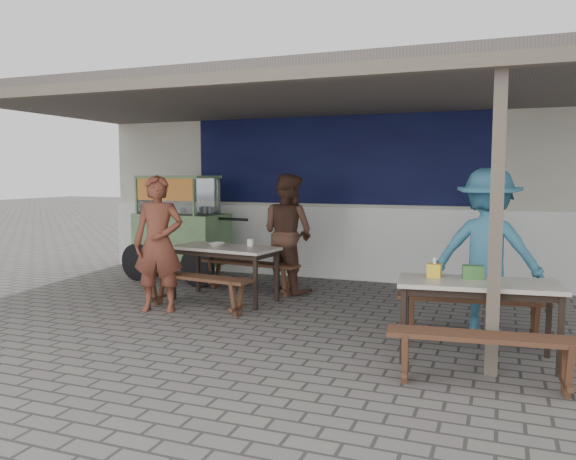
% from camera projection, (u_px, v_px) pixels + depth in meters
% --- Properties ---
extents(ground, '(60.00, 60.00, 0.00)m').
position_uv_depth(ground, '(279.00, 323.00, 6.56)').
color(ground, '#615E57').
rests_on(ground, ground).
extents(back_wall, '(9.00, 1.28, 3.50)m').
position_uv_depth(back_wall, '(355.00, 175.00, 9.72)').
color(back_wall, silver).
rests_on(back_wall, ground).
extents(warung_roof, '(9.00, 4.21, 2.81)m').
position_uv_depth(warung_roof, '(306.00, 97.00, 7.13)').
color(warung_roof, '#544C48').
rests_on(warung_roof, ground).
extents(table_left, '(1.54, 0.86, 0.75)m').
position_uv_depth(table_left, '(224.00, 252.00, 7.69)').
color(table_left, beige).
rests_on(table_left, ground).
extents(bench_left_street, '(1.58, 0.48, 0.45)m').
position_uv_depth(bench_left_street, '(196.00, 284.00, 7.16)').
color(bench_left_street, brown).
rests_on(bench_left_street, ground).
extents(bench_left_wall, '(1.58, 0.48, 0.45)m').
position_uv_depth(bench_left_wall, '(250.00, 269.00, 8.28)').
color(bench_left_wall, brown).
rests_on(bench_left_wall, ground).
extents(table_right, '(1.50, 0.79, 0.75)m').
position_uv_depth(table_right, '(478.00, 290.00, 5.18)').
color(table_right, beige).
rests_on(table_right, ground).
extents(bench_right_street, '(1.56, 0.45, 0.45)m').
position_uv_depth(bench_right_street, '(484.00, 348.00, 4.53)').
color(bench_right_street, brown).
rests_on(bench_right_street, ground).
extents(bench_right_wall, '(1.56, 0.45, 0.45)m').
position_uv_depth(bench_right_wall, '(472.00, 307.00, 5.90)').
color(bench_right_wall, brown).
rests_on(bench_right_wall, ground).
extents(vendor_cart, '(2.20, 0.99, 1.72)m').
position_uv_depth(vendor_cart, '(180.00, 224.00, 9.20)').
color(vendor_cart, '#799C68').
rests_on(vendor_cart, ground).
extents(patron_street_side, '(0.73, 0.59, 1.73)m').
position_uv_depth(patron_street_side, '(158.00, 244.00, 7.08)').
color(patron_street_side, brown).
rests_on(patron_street_side, ground).
extents(patron_wall_side, '(1.03, 0.92, 1.75)m').
position_uv_depth(patron_wall_side, '(288.00, 233.00, 8.25)').
color(patron_wall_side, '#4C3024').
rests_on(patron_wall_side, ground).
extents(patron_right_table, '(1.21, 0.75, 1.80)m').
position_uv_depth(patron_right_table, '(487.00, 252.00, 6.04)').
color(patron_right_table, teal).
rests_on(patron_right_table, ground).
extents(tissue_box, '(0.13, 0.13, 0.13)m').
position_uv_depth(tissue_box, '(434.00, 270.00, 5.40)').
color(tissue_box, gold).
rests_on(tissue_box, table_right).
extents(donation_box, '(0.21, 0.15, 0.13)m').
position_uv_depth(donation_box, '(473.00, 272.00, 5.31)').
color(donation_box, '#3D7333').
rests_on(donation_box, table_right).
extents(condiment_jar, '(0.09, 0.09, 0.10)m').
position_uv_depth(condiment_jar, '(250.00, 242.00, 7.72)').
color(condiment_jar, white).
rests_on(condiment_jar, table_left).
extents(condiment_bowl, '(0.23, 0.23, 0.05)m').
position_uv_depth(condiment_bowl, '(216.00, 244.00, 7.74)').
color(condiment_bowl, white).
rests_on(condiment_bowl, table_left).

